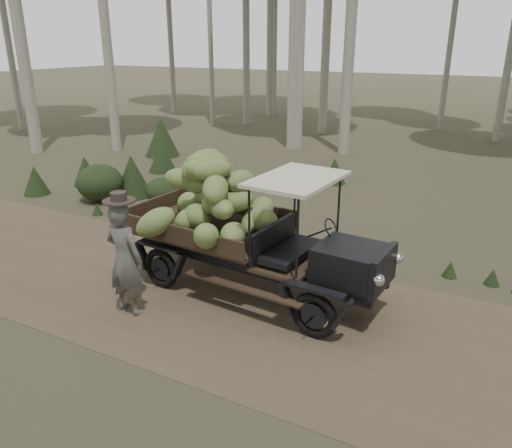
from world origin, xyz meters
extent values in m
plane|color=#473D2B|center=(0.00, 0.00, 0.00)|extent=(120.00, 120.00, 0.00)
cube|color=brown|center=(0.00, 0.00, 0.00)|extent=(70.00, 4.00, 0.01)
cube|color=black|center=(0.96, 0.47, 0.94)|extent=(1.01, 0.96, 0.52)
cube|color=black|center=(1.48, 0.42, 0.94)|extent=(0.17, 0.94, 0.58)
cube|color=black|center=(-0.34, 0.57, 1.03)|extent=(0.18, 1.31, 0.52)
cube|color=#38281C|center=(-1.65, 0.68, 0.94)|extent=(2.75, 1.89, 0.07)
cube|color=#38281C|center=(-1.58, 1.52, 1.11)|extent=(2.62, 0.27, 0.30)
cube|color=#38281C|center=(-1.72, -0.16, 1.11)|extent=(2.62, 0.27, 0.30)
cube|color=#38281C|center=(-2.96, 0.78, 1.11)|extent=(0.19, 1.69, 0.30)
cube|color=beige|center=(0.06, 0.54, 2.08)|extent=(1.20, 1.67, 0.06)
cube|color=black|center=(-0.64, 0.95, 0.58)|extent=(4.30, 0.44, 0.17)
cube|color=black|center=(-0.70, 0.24, 0.58)|extent=(4.30, 0.44, 0.17)
torus|color=black|center=(0.84, 1.23, 0.36)|extent=(0.72, 0.19, 0.71)
torus|color=black|center=(0.72, -0.27, 0.36)|extent=(0.72, 0.19, 0.71)
torus|color=black|center=(-2.06, 1.46, 0.36)|extent=(0.72, 0.19, 0.71)
torus|color=black|center=(-2.18, -0.03, 0.36)|extent=(0.72, 0.19, 0.71)
sphere|color=beige|center=(1.59, 0.84, 0.98)|extent=(0.17, 0.17, 0.17)
sphere|color=beige|center=(1.52, 0.00, 0.98)|extent=(0.17, 0.17, 0.17)
ellipsoid|color=olive|center=(-0.63, 0.82, 1.21)|extent=(0.77, 0.68, 0.49)
ellipsoid|color=olive|center=(-1.14, 0.32, 1.49)|extent=(0.80, 0.80, 0.48)
ellipsoid|color=olive|center=(-1.81, 0.83, 1.76)|extent=(0.98, 0.81, 0.59)
ellipsoid|color=olive|center=(-1.77, 0.74, 2.05)|extent=(0.84, 1.02, 0.72)
ellipsoid|color=olive|center=(-0.87, 0.87, 1.16)|extent=(0.46, 0.80, 0.56)
ellipsoid|color=olive|center=(-1.42, 1.10, 1.54)|extent=(0.44, 0.68, 0.50)
ellipsoid|color=olive|center=(-1.90, 0.92, 1.83)|extent=(0.67, 0.85, 0.50)
ellipsoid|color=olive|center=(-1.67, 0.81, 2.02)|extent=(0.76, 0.74, 0.48)
ellipsoid|color=olive|center=(-2.37, 1.19, 1.13)|extent=(0.71, 0.64, 0.48)
ellipsoid|color=olive|center=(-1.76, 0.92, 1.45)|extent=(0.71, 0.93, 0.57)
ellipsoid|color=olive|center=(-1.14, 0.94, 1.79)|extent=(0.42, 0.73, 0.47)
ellipsoid|color=olive|center=(-1.78, 0.64, 1.97)|extent=(0.54, 0.82, 0.61)
ellipsoid|color=olive|center=(-1.71, 0.44, 1.22)|extent=(0.74, 0.68, 0.49)
ellipsoid|color=olive|center=(-1.41, 1.10, 1.45)|extent=(0.49, 0.83, 0.63)
ellipsoid|color=olive|center=(-1.29, 0.38, 1.78)|extent=(0.71, 0.85, 0.57)
ellipsoid|color=olive|center=(-1.63, 0.70, 2.03)|extent=(0.92, 0.70, 0.60)
ellipsoid|color=olive|center=(-1.87, 0.41, 1.15)|extent=(0.39, 0.61, 0.42)
ellipsoid|color=olive|center=(-1.41, 0.60, 1.49)|extent=(0.56, 0.75, 0.51)
ellipsoid|color=olive|center=(-1.79, 0.96, 1.77)|extent=(0.57, 0.90, 0.46)
ellipsoid|color=olive|center=(-1.45, 0.54, 2.04)|extent=(0.77, 0.63, 0.44)
ellipsoid|color=olive|center=(-0.90, 1.21, 1.23)|extent=(0.46, 0.72, 0.56)
ellipsoid|color=olive|center=(-1.18, 0.67, 1.49)|extent=(0.90, 0.79, 0.49)
ellipsoid|color=olive|center=(-2.13, 0.66, 1.77)|extent=(0.75, 0.54, 0.42)
ellipsoid|color=olive|center=(-1.61, 0.79, 2.03)|extent=(0.74, 0.81, 0.57)
ellipsoid|color=olive|center=(-0.79, 0.06, 1.18)|extent=(0.66, 0.80, 0.49)
ellipsoid|color=olive|center=(-1.83, 0.96, 1.48)|extent=(0.90, 0.86, 0.58)
ellipsoid|color=olive|center=(-2.10, -0.18, 1.26)|extent=(0.90, 0.81, 0.71)
ellipsoid|color=olive|center=(-1.07, -0.26, 1.24)|extent=(0.73, 0.86, 0.66)
imported|color=#54524D|center=(-2.12, -0.93, 0.90)|extent=(0.68, 0.47, 1.81)
cylinder|color=#332924|center=(-2.12, -0.93, 1.83)|extent=(0.51, 0.51, 0.02)
cylinder|color=#332924|center=(-2.12, -0.93, 1.89)|extent=(0.25, 0.25, 0.14)
cone|color=#233319|center=(-8.17, 4.13, 0.43)|extent=(0.77, 0.77, 0.85)
cone|color=#233319|center=(-1.77, 7.69, 0.38)|extent=(0.69, 0.69, 0.76)
cone|color=#233319|center=(-6.28, 3.99, 0.56)|extent=(1.00, 1.00, 1.11)
ellipsoid|color=#233319|center=(-5.06, 3.71, 0.35)|extent=(0.86, 0.86, 0.69)
ellipsoid|color=#233319|center=(-6.69, 3.20, 0.49)|extent=(1.20, 1.20, 0.96)
cone|color=#233319|center=(-8.63, 8.33, 0.69)|extent=(1.25, 1.25, 1.39)
cone|color=#233319|center=(-6.20, 3.89, 0.54)|extent=(0.98, 0.98, 1.09)
cone|color=#233319|center=(-8.69, 2.80, 0.40)|extent=(0.71, 0.71, 0.79)
cone|color=#233319|center=(-7.19, 6.47, 0.50)|extent=(0.89, 0.89, 0.99)
cone|color=#233319|center=(-0.93, 2.95, 0.15)|extent=(0.27, 0.27, 0.30)
cone|color=#233319|center=(2.18, 2.71, 0.15)|extent=(0.27, 0.27, 0.30)
cone|color=#233319|center=(-5.94, 2.28, 0.15)|extent=(0.27, 0.27, 0.30)
cone|color=#233319|center=(2.88, 2.72, 0.15)|extent=(0.27, 0.27, 0.30)
cone|color=#233319|center=(-1.08, 3.00, 0.15)|extent=(0.27, 0.27, 0.30)
cone|color=#233319|center=(-3.11, 2.99, 0.15)|extent=(0.27, 0.27, 0.30)
cone|color=#233319|center=(-5.22, 2.11, 0.15)|extent=(0.27, 0.27, 0.30)
camera|label=1|loc=(2.86, -6.12, 4.03)|focal=35.00mm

